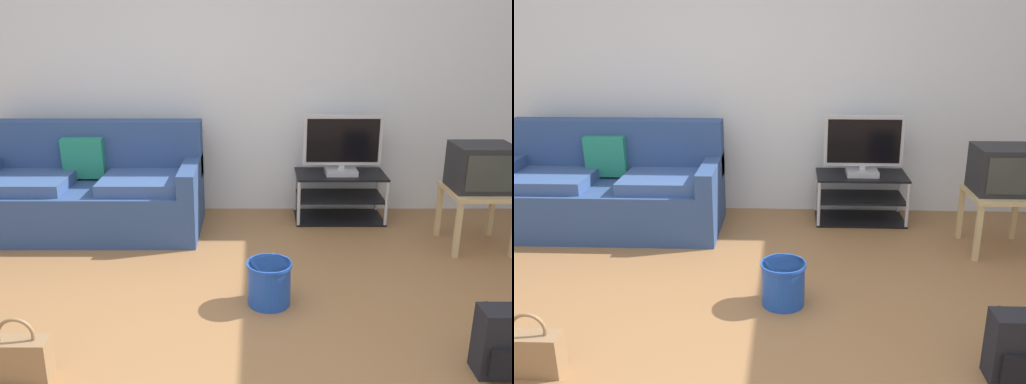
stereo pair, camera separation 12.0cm
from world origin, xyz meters
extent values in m
cube|color=olive|center=(0.00, 0.00, -0.01)|extent=(9.00, 9.80, 0.02)
cube|color=silver|center=(0.00, 2.45, 1.35)|extent=(9.00, 0.10, 2.70)
cube|color=navy|center=(-1.24, 1.81, 0.21)|extent=(1.90, 0.82, 0.42)
cube|color=navy|center=(-1.24, 2.12, 0.68)|extent=(1.90, 0.20, 0.51)
cube|color=navy|center=(-0.35, 1.81, 0.52)|extent=(0.14, 0.82, 0.20)
cube|color=#365289|center=(-1.76, 1.75, 0.47)|extent=(0.76, 0.57, 0.10)
cube|color=#365289|center=(-0.71, 1.75, 0.47)|extent=(0.76, 0.57, 0.10)
cube|color=#238466|center=(-1.31, 2.00, 0.62)|extent=(0.36, 0.14, 0.37)
cube|color=black|center=(0.98, 2.13, 0.43)|extent=(0.81, 0.44, 0.02)
cube|color=black|center=(0.98, 2.13, 0.22)|extent=(0.78, 0.42, 0.02)
cube|color=black|center=(0.98, 2.13, 0.01)|extent=(0.81, 0.44, 0.02)
cylinder|color=#B7B7BC|center=(0.59, 1.92, 0.22)|extent=(0.03, 0.03, 0.44)
cylinder|color=#B7B7BC|center=(1.37, 1.92, 0.22)|extent=(0.03, 0.03, 0.44)
cylinder|color=#B7B7BC|center=(0.59, 2.33, 0.22)|extent=(0.03, 0.03, 0.44)
cylinder|color=#B7B7BC|center=(1.37, 2.33, 0.22)|extent=(0.03, 0.03, 0.44)
cube|color=#B2B2B7|center=(0.98, 2.11, 0.47)|extent=(0.28, 0.22, 0.05)
cube|color=#B2B2B7|center=(0.98, 2.11, 0.51)|extent=(0.05, 0.04, 0.04)
cube|color=#B2B2B7|center=(0.98, 2.11, 0.76)|extent=(0.70, 0.04, 0.45)
cube|color=black|center=(0.98, 2.08, 0.76)|extent=(0.64, 0.01, 0.39)
cube|color=tan|center=(2.00, 1.50, 0.47)|extent=(0.51, 0.51, 0.03)
cube|color=tan|center=(1.77, 1.28, 0.23)|extent=(0.04, 0.04, 0.45)
cube|color=tan|center=(1.77, 1.73, 0.23)|extent=(0.04, 0.04, 0.45)
cube|color=tan|center=(2.22, 1.73, 0.23)|extent=(0.04, 0.04, 0.45)
cube|color=#232326|center=(2.00, 1.52, 0.67)|extent=(0.46, 0.37, 0.37)
cube|color=#333833|center=(2.00, 1.33, 0.67)|extent=(0.37, 0.01, 0.29)
cube|color=black|center=(1.52, -0.17, 0.19)|extent=(0.33, 0.16, 0.38)
cylinder|color=black|center=(1.43, -0.07, 0.21)|extent=(0.04, 0.04, 0.30)
cube|color=olive|center=(-1.02, -0.22, 0.11)|extent=(0.32, 0.13, 0.23)
torus|color=olive|center=(-1.02, -0.22, 0.26)|extent=(0.20, 0.02, 0.20)
cylinder|color=blue|center=(0.29, 0.56, 0.15)|extent=(0.28, 0.28, 0.29)
cylinder|color=blue|center=(0.29, 0.56, 0.28)|extent=(0.30, 0.30, 0.02)
camera|label=1|loc=(0.20, -2.58, 1.80)|focal=37.62mm
camera|label=2|loc=(0.33, -2.58, 1.80)|focal=37.62mm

